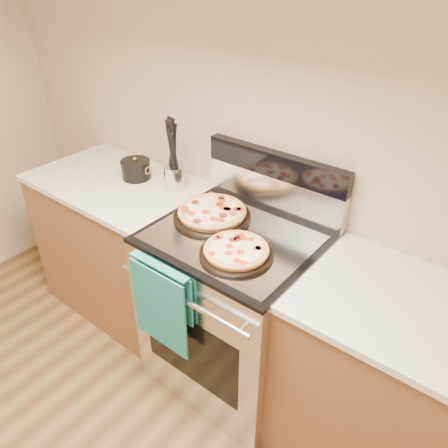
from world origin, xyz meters
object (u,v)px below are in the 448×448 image
Objects in this scene: range_body at (234,311)px; pepperoni_pizza_front at (236,251)px; pepperoni_pizza_back at (212,213)px; saucepan at (136,170)px; utensil_crock at (174,178)px.

pepperoni_pizza_front is at bearing -52.21° from range_body.
pepperoni_pizza_front is at bearing -31.96° from pepperoni_pizza_back.
pepperoni_pizza_front is 1.92× the size of saucepan.
pepperoni_pizza_back is 0.64m from saucepan.
utensil_crock is at bearing 8.23° from saucepan.
saucepan is (-0.81, 0.13, 0.51)m from range_body.
range_body is 0.53m from pepperoni_pizza_back.
pepperoni_pizza_back reaches higher than pepperoni_pizza_front.
utensil_crock is at bearing 161.31° from pepperoni_pizza_back.
pepperoni_pizza_front reaches higher than range_body.
pepperoni_pizza_back is at bearing 166.44° from range_body.
utensil_crock reaches higher than saucepan.
pepperoni_pizza_back is 2.70× the size of utensil_crock.
pepperoni_pizza_back is at bearing -18.69° from utensil_crock.
utensil_crock is 0.84× the size of saucepan.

